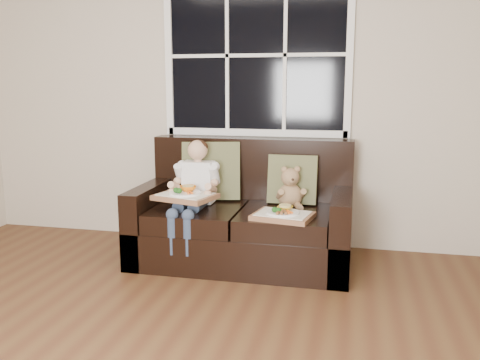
% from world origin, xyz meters
% --- Properties ---
extents(room_walls, '(4.52, 5.02, 2.71)m').
position_xyz_m(room_walls, '(0.00, 0.00, 1.59)').
color(room_walls, beige).
rests_on(room_walls, ground).
extents(window_back, '(1.62, 0.04, 1.37)m').
position_xyz_m(window_back, '(0.35, 2.48, 1.65)').
color(window_back, black).
rests_on(window_back, room_walls).
extents(loveseat, '(1.70, 0.92, 0.96)m').
position_xyz_m(loveseat, '(0.35, 2.02, 0.31)').
color(loveseat, black).
rests_on(loveseat, ground).
extents(pillow_left, '(0.52, 0.33, 0.50)m').
position_xyz_m(pillow_left, '(0.03, 2.17, 0.69)').
color(pillow_left, '#67663F').
rests_on(pillow_left, loveseat).
extents(pillow_right, '(0.40, 0.18, 0.41)m').
position_xyz_m(pillow_right, '(0.71, 2.17, 0.65)').
color(pillow_right, '#67663F').
rests_on(pillow_right, loveseat).
extents(child, '(0.35, 0.59, 0.80)m').
position_xyz_m(child, '(-0.03, 1.90, 0.63)').
color(child, white).
rests_on(child, loveseat).
extents(teddy_bear, '(0.24, 0.28, 0.34)m').
position_xyz_m(teddy_bear, '(0.71, 2.04, 0.59)').
color(teddy_bear, '#A88059').
rests_on(teddy_bear, loveseat).
extents(tray_left, '(0.50, 0.43, 0.10)m').
position_xyz_m(tray_left, '(-0.05, 1.73, 0.58)').
color(tray_left, '#8B5D3E').
rests_on(tray_left, child).
extents(tray_right, '(0.47, 0.39, 0.10)m').
position_xyz_m(tray_right, '(0.71, 1.68, 0.48)').
color(tray_right, '#8B5D3E').
rests_on(tray_right, loveseat).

